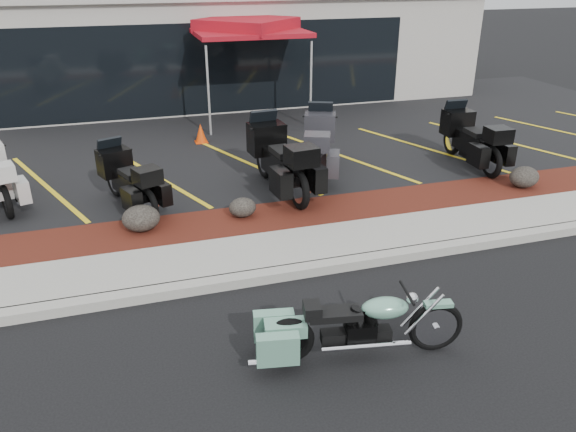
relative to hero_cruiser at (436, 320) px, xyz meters
name	(u,v)px	position (x,y,z in m)	size (l,w,h in m)	color
ground	(349,301)	(-0.56, 1.31, -0.45)	(90.00, 90.00, 0.00)	black
curb	(327,266)	(-0.56, 2.21, -0.37)	(24.00, 0.25, 0.15)	gray
sidewalk	(312,246)	(-0.56, 2.91, -0.37)	(24.00, 1.20, 0.15)	gray
mulch_bed	(290,217)	(-0.56, 4.11, -0.37)	(24.00, 1.20, 0.16)	#360E0C
upper_lot	(230,138)	(-0.56, 9.51, -0.37)	(26.00, 9.60, 0.15)	black
dealership_building	(192,36)	(-0.56, 15.78, 1.56)	(18.00, 8.16, 4.00)	#A09A91
boulder_left	(141,218)	(-3.20, 4.19, -0.06)	(0.64, 0.53, 0.45)	black
boulder_mid	(242,207)	(-1.42, 4.24, -0.11)	(0.49, 0.41, 0.35)	black
boulder_right	(524,177)	(4.39, 3.98, -0.07)	(0.61, 0.51, 0.43)	black
hero_cruiser	(436,320)	(0.00, 0.00, 0.00)	(2.53, 0.64, 0.89)	#659E84
touring_black_front	(113,167)	(-3.58, 5.96, 0.30)	(2.05, 0.78, 1.19)	black
touring_black_mid	(264,144)	(-0.51, 6.11, 0.44)	(2.52, 0.96, 1.46)	black
touring_grey	(320,132)	(0.97, 6.76, 0.40)	(2.41, 0.92, 1.40)	#323137
touring_black_rear	(454,127)	(4.17, 6.33, 0.37)	(2.28, 0.87, 1.33)	black
traffic_cone	(201,133)	(-1.41, 9.06, -0.05)	(0.30, 0.30, 0.49)	#D73C07
popup_canopy	(247,28)	(0.36, 11.08, 2.25)	(3.97, 3.97, 2.81)	silver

